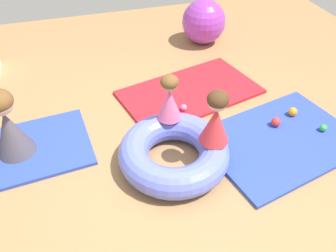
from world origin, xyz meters
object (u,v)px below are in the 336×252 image
inflatable_cushion (174,152)px  child_in_pink (169,98)px  play_ball_red (276,122)px  exercise_ball_large (204,22)px  play_ball_green (323,128)px  child_in_red (216,118)px  play_ball_orange (293,112)px  play_ball_pink (184,108)px  adult_seated (7,124)px

inflatable_cushion → child_in_pink: 0.55m
play_ball_red → exercise_ball_large: 2.24m
inflatable_cushion → play_ball_green: (1.71, -0.04, -0.07)m
exercise_ball_large → child_in_red: bearing=-109.2°
play_ball_green → play_ball_orange: (-0.17, 0.34, 0.01)m
play_ball_green → play_ball_pink: size_ratio=0.98×
inflatable_cushion → adult_seated: (-1.51, 0.59, 0.25)m
child_in_pink → play_ball_pink: child_in_pink is taller
inflatable_cushion → play_ball_pink: inflatable_cushion is taller
inflatable_cushion → child_in_red: size_ratio=1.96×
adult_seated → play_ball_orange: (3.05, -0.30, -0.31)m
adult_seated → play_ball_pink: adult_seated is taller
inflatable_cushion → play_ball_red: 1.27m
adult_seated → play_ball_pink: (1.86, 0.15, -0.32)m
child_in_red → exercise_ball_large: child_in_red is taller
exercise_ball_large → play_ball_pink: bearing=-117.9°
play_ball_green → play_ball_orange: bearing=117.0°
child_in_pink → adult_seated: (-1.57, 0.22, -0.14)m
child_in_red → exercise_ball_large: (0.87, 2.50, -0.23)m
child_in_pink → play_ball_red: (1.19, -0.19, -0.45)m
inflatable_cushion → exercise_ball_large: size_ratio=1.63×
play_ball_orange → play_ball_pink: size_ratio=1.26×
play_ball_green → inflatable_cushion: bearing=178.6°
inflatable_cushion → play_ball_pink: bearing=64.5°
inflatable_cushion → play_ball_orange: size_ratio=10.71×
child_in_red → adult_seated: child_in_red is taller
play_ball_red → inflatable_cushion: bearing=-171.6°
adult_seated → play_ball_green: 3.30m
child_in_red → play_ball_pink: size_ratio=6.85×
play_ball_red → play_ball_green: bearing=-26.5°
adult_seated → play_ball_orange: bearing=98.4°
play_ball_green → adult_seated: bearing=168.8°
play_ball_red → exercise_ball_large: size_ratio=0.16×
play_ball_orange → play_ball_red: size_ratio=0.97×
inflatable_cushion → adult_seated: adult_seated is taller
inflatable_cushion → child_in_red: child_in_red is taller
exercise_ball_large → play_ball_green: bearing=-79.2°
child_in_red → play_ball_green: (1.34, 0.04, -0.49)m
inflatable_cushion → adult_seated: bearing=158.6°
child_in_pink → exercise_ball_large: size_ratio=0.74×
play_ball_green → play_ball_pink: bearing=149.8°
child_in_pink → play_ball_green: (1.65, -0.42, -0.46)m
child_in_pink → adult_seated: child_in_pink is taller
inflatable_cushion → exercise_ball_large: exercise_ball_large is taller
inflatable_cushion → play_ball_green: 1.71m
child_in_red → child_in_pink: child_in_red is taller
play_ball_orange → play_ball_red: 0.30m
adult_seated → play_ball_pink: bearing=108.7°
child_in_red → adult_seated: size_ratio=0.75×
inflatable_cushion → child_in_red: 0.57m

